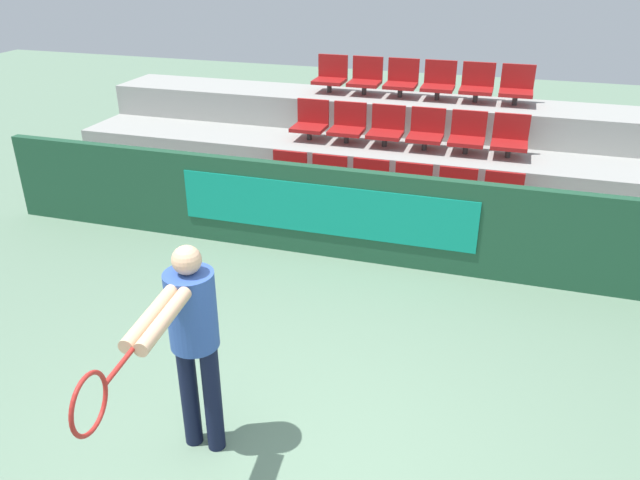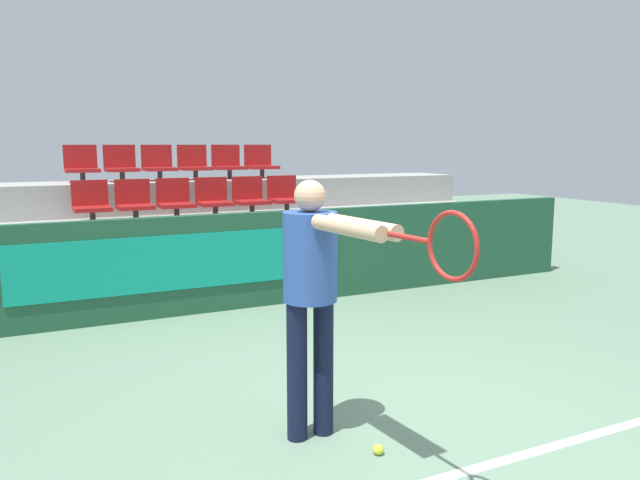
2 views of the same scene
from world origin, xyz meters
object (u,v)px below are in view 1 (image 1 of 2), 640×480
object	(u,v)px
stadium_chair_3	(411,189)
stadium_chair_6	(311,122)
stadium_chair_1	(327,180)
stadium_chair_9	(426,131)
stadium_chair_7	(348,125)
stadium_chair_15	(439,82)
stadium_chair_2	(368,184)
stadium_chair_16	(477,85)
stadium_chair_10	(467,135)
stadium_chair_4	(456,194)
stadium_chair_13	(366,78)
stadium_chair_12	(331,76)
stadium_chair_17	(517,87)
stadium_chair_5	(502,199)
stadium_chair_14	(402,80)
stadium_chair_11	(510,138)
stadium_chair_8	(386,128)
stadium_chair_0	(287,176)
tennis_player	(190,334)

from	to	relation	value
stadium_chair_3	stadium_chair_6	size ratio (longest dim) A/B	1.00
stadium_chair_1	stadium_chair_9	world-z (taller)	stadium_chair_9
stadium_chair_7	stadium_chair_15	bearing A→B (deg)	42.72
stadium_chair_2	stadium_chair_16	bearing A→B (deg)	61.57
stadium_chair_9	stadium_chair_10	xyz separation A→B (m)	(0.53, 0.00, 0.00)
stadium_chair_1	stadium_chair_7	distance (m)	1.08
stadium_chair_4	stadium_chair_13	size ratio (longest dim) A/B	1.00
stadium_chair_4	stadium_chair_12	bearing A→B (deg)	137.28
stadium_chair_7	stadium_chair_17	bearing A→B (deg)	24.78
stadium_chair_5	stadium_chair_14	size ratio (longest dim) A/B	1.00
stadium_chair_1	stadium_chair_7	xyz separation A→B (m)	(0.00, 0.98, 0.45)
stadium_chair_7	stadium_chair_9	world-z (taller)	same
stadium_chair_4	stadium_chair_11	size ratio (longest dim) A/B	1.00
stadium_chair_5	stadium_chair_15	bearing A→B (deg)	118.43
stadium_chair_8	stadium_chair_9	world-z (taller)	same
stadium_chair_13	stadium_chair_15	size ratio (longest dim) A/B	1.00
stadium_chair_2	stadium_chair_5	distance (m)	1.60
stadium_chair_7	stadium_chair_14	size ratio (longest dim) A/B	1.00
stadium_chair_2	stadium_chair_8	distance (m)	1.08
stadium_chair_0	stadium_chair_1	world-z (taller)	same
stadium_chair_9	stadium_chair_16	distance (m)	1.20
stadium_chair_14	stadium_chair_9	bearing A→B (deg)	-61.57
stadium_chair_4	stadium_chair_17	distance (m)	2.22
stadium_chair_0	tennis_player	world-z (taller)	tennis_player
stadium_chair_10	stadium_chair_3	bearing A→B (deg)	-118.43
stadium_chair_3	stadium_chair_9	distance (m)	1.08
stadium_chair_7	stadium_chair_9	distance (m)	1.06
stadium_chair_10	stadium_chair_17	world-z (taller)	stadium_chair_17
stadium_chair_8	stadium_chair_16	xyz separation A→B (m)	(1.06, 0.98, 0.45)
stadium_chair_9	stadium_chair_11	xyz separation A→B (m)	(1.06, 0.00, 0.00)
stadium_chair_0	stadium_chair_6	world-z (taller)	stadium_chair_6
stadium_chair_5	stadium_chair_9	xyz separation A→B (m)	(-1.06, 0.98, 0.45)
stadium_chair_3	stadium_chair_4	distance (m)	0.53
stadium_chair_15	stadium_chair_17	world-z (taller)	same
stadium_chair_2	stadium_chair_5	xyz separation A→B (m)	(1.60, 0.00, 0.00)
stadium_chair_8	stadium_chair_13	world-z (taller)	stadium_chair_13
stadium_chair_0	stadium_chair_9	xyz separation A→B (m)	(1.60, 0.98, 0.45)
stadium_chair_13	stadium_chair_14	distance (m)	0.53
stadium_chair_3	stadium_chair_0	bearing A→B (deg)	180.00
stadium_chair_6	stadium_chair_8	world-z (taller)	same
stadium_chair_1	stadium_chair_10	world-z (taller)	stadium_chair_10
stadium_chair_3	stadium_chair_16	size ratio (longest dim) A/B	1.00
tennis_player	stadium_chair_15	bearing A→B (deg)	76.26
stadium_chair_0	stadium_chair_9	distance (m)	1.93
stadium_chair_3	stadium_chair_5	bearing A→B (deg)	0.00
stadium_chair_9	stadium_chair_15	bearing A→B (deg)	90.00
stadium_chair_7	stadium_chair_12	world-z (taller)	stadium_chair_12
stadium_chair_16	stadium_chair_14	bearing A→B (deg)	180.00
stadium_chair_0	stadium_chair_13	xyz separation A→B (m)	(0.53, 1.97, 0.89)
stadium_chair_10	stadium_chair_15	distance (m)	1.20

